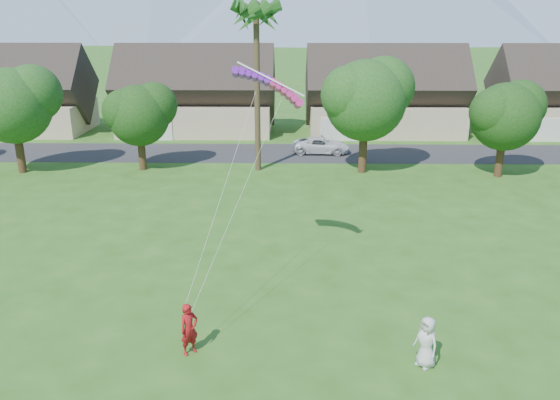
{
  "coord_description": "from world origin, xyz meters",
  "views": [
    {
      "loc": [
        0.36,
        -12.44,
        11.41
      ],
      "look_at": [
        0.0,
        10.0,
        3.8
      ],
      "focal_mm": 35.0,
      "sensor_mm": 36.0,
      "label": 1
    }
  ],
  "objects_px": {
    "watcher": "(426,342)",
    "parafoil_kite": "(270,82)",
    "parked_car": "(321,145)",
    "kite_flyer": "(189,329)"
  },
  "relations": [
    {
      "from": "watcher",
      "to": "parafoil_kite",
      "type": "relative_size",
      "value": 0.58
    },
    {
      "from": "watcher",
      "to": "parked_car",
      "type": "distance_m",
      "value": 30.5
    },
    {
      "from": "parked_car",
      "to": "parafoil_kite",
      "type": "xyz_separation_m",
      "value": [
        -3.59,
        -23.7,
        8.13
      ]
    },
    {
      "from": "parked_car",
      "to": "parafoil_kite",
      "type": "bearing_deg",
      "value": 174.36
    },
    {
      "from": "kite_flyer",
      "to": "parafoil_kite",
      "type": "height_order",
      "value": "parafoil_kite"
    },
    {
      "from": "kite_flyer",
      "to": "parked_car",
      "type": "bearing_deg",
      "value": 35.1
    },
    {
      "from": "kite_flyer",
      "to": "watcher",
      "type": "distance_m",
      "value": 8.18
    },
    {
      "from": "parafoil_kite",
      "to": "kite_flyer",
      "type": "bearing_deg",
      "value": -110.23
    },
    {
      "from": "watcher",
      "to": "parafoil_kite",
      "type": "xyz_separation_m",
      "value": [
        -5.48,
        6.74,
        7.88
      ]
    },
    {
      "from": "kite_flyer",
      "to": "parafoil_kite",
      "type": "relative_size",
      "value": 0.6
    }
  ]
}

